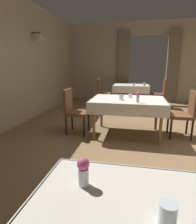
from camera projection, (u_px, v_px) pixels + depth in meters
name	position (u px, v px, depth m)	size (l,w,h in m)	color
ground	(154.00, 139.00, 3.75)	(10.08, 10.08, 0.00)	olive
wall_left	(1.00, 60.00, 3.99)	(0.49, 8.40, 3.00)	tan
wall_back	(148.00, 62.00, 7.36)	(6.40, 0.27, 3.00)	tan
dining_table_mid	(128.00, 103.00, 3.83)	(1.46, 1.06, 0.75)	olive
dining_table_far	(131.00, 88.00, 6.49)	(1.19, 0.92, 0.75)	olive
chair_mid_left	(74.00, 109.00, 3.98)	(0.44, 0.44, 0.93)	black
chair_mid_right	(185.00, 112.00, 3.72)	(0.44, 0.44, 0.93)	black
chair_far_right	(160.00, 92.00, 6.43)	(0.44, 0.44, 0.93)	black
chair_far_left	(102.00, 91.00, 6.62)	(0.44, 0.44, 0.93)	black
flower_vase_near	(83.00, 171.00, 1.06)	(0.07, 0.07, 0.17)	silver
glass_near_b	(168.00, 215.00, 0.79)	(0.07, 0.07, 0.11)	silver
flower_vase_mid	(138.00, 97.00, 3.42)	(0.07, 0.07, 0.20)	silver
glass_mid_b	(130.00, 96.00, 3.93)	(0.07, 0.07, 0.08)	silver
glass_mid_c	(121.00, 97.00, 3.69)	(0.08, 0.08, 0.10)	silver
glass_far_a	(144.00, 84.00, 6.10)	(0.08, 0.08, 0.11)	silver
glass_far_b	(134.00, 84.00, 6.18)	(0.07, 0.07, 0.08)	silver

